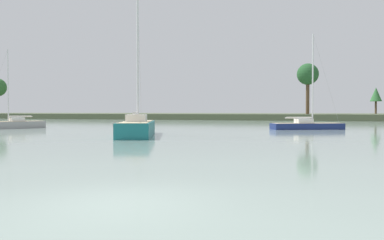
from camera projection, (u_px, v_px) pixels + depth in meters
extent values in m
plane|color=gray|center=(118.00, 202.00, 8.98)|extent=(495.49, 495.49, 0.00)
cube|color=#4C563D|center=(303.00, 116.00, 104.58)|extent=(222.97, 44.23, 1.38)
cube|color=gray|center=(13.00, 127.00, 46.92)|extent=(4.74, 7.25, 1.42)
cube|color=#CCB78E|center=(13.00, 121.00, 46.90)|extent=(4.36, 6.77, 0.04)
cube|color=silver|center=(16.00, 119.00, 47.16)|extent=(1.73, 1.93, 0.43)
cylinder|color=silver|center=(8.00, 85.00, 46.39)|extent=(0.14, 0.14, 8.46)
cylinder|color=silver|center=(21.00, 117.00, 47.51)|extent=(1.34, 2.64, 0.11)
cylinder|color=silver|center=(21.00, 116.00, 47.51)|extent=(1.24, 2.39, 0.14)
cube|color=#196B70|center=(137.00, 134.00, 33.02)|extent=(5.84, 10.06, 2.00)
cube|color=#CCB78E|center=(137.00, 122.00, 32.99)|extent=(5.35, 9.40, 0.04)
cube|color=silver|center=(137.00, 118.00, 32.49)|extent=(2.27, 2.59, 0.59)
cylinder|color=silver|center=(138.00, 52.00, 33.64)|extent=(0.20, 0.20, 11.79)
cylinder|color=silver|center=(136.00, 113.00, 31.80)|extent=(1.55, 3.72, 0.16)
cylinder|color=silver|center=(136.00, 113.00, 31.80)|extent=(1.39, 3.35, 0.14)
cylinder|color=#999999|center=(140.00, 56.00, 35.60)|extent=(1.42, 3.69, 11.75)
cube|color=navy|center=(307.00, 128.00, 44.80)|extent=(8.23, 5.50, 1.15)
cube|color=#CCB78E|center=(307.00, 123.00, 44.79)|extent=(7.68, 5.05, 0.04)
cube|color=silver|center=(304.00, 121.00, 44.72)|extent=(2.21, 2.03, 0.49)
cylinder|color=silver|center=(313.00, 79.00, 44.76)|extent=(0.16, 0.16, 10.05)
cylinder|color=silver|center=(299.00, 118.00, 44.64)|extent=(2.97, 1.53, 0.13)
cylinder|color=silver|center=(299.00, 117.00, 44.64)|extent=(2.68, 1.40, 0.14)
cylinder|color=#999999|center=(326.00, 79.00, 44.98)|extent=(2.93, 1.44, 10.01)
cylinder|color=brown|center=(308.00, 97.00, 90.27)|extent=(0.80, 0.80, 8.04)
sphere|color=#235128|center=(308.00, 74.00, 90.16)|extent=(4.89, 4.89, 4.89)
cylinder|color=brown|center=(376.00, 104.00, 99.02)|extent=(0.49, 0.49, 5.08)
cone|color=#336B38|center=(376.00, 94.00, 98.96)|extent=(2.85, 2.85, 3.48)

